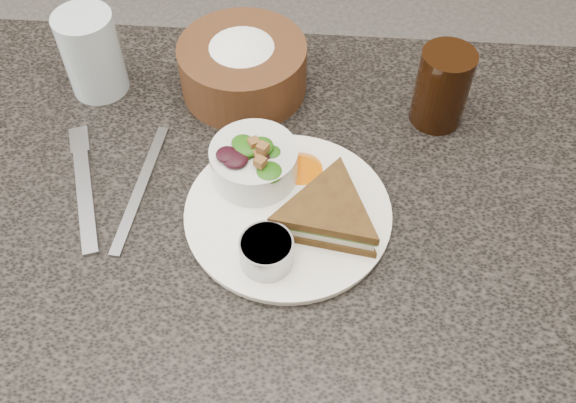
# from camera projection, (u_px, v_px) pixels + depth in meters

# --- Properties ---
(dining_table) EXTENTS (1.00, 0.70, 0.75)m
(dining_table) POSITION_uv_depth(u_px,v_px,m) (258.00, 332.00, 1.12)
(dining_table) COLOR black
(dining_table) RESTS_ON floor
(dinner_plate) EXTENTS (0.26, 0.26, 0.01)m
(dinner_plate) POSITION_uv_depth(u_px,v_px,m) (288.00, 213.00, 0.81)
(dinner_plate) COLOR white
(dinner_plate) RESTS_ON dining_table
(sandwich) EXTENTS (0.17, 0.17, 0.04)m
(sandwich) POSITION_uv_depth(u_px,v_px,m) (328.00, 214.00, 0.78)
(sandwich) COLOR #4A3213
(sandwich) RESTS_ON dinner_plate
(salad_bowl) EXTENTS (0.15, 0.15, 0.07)m
(salad_bowl) POSITION_uv_depth(u_px,v_px,m) (254.00, 158.00, 0.82)
(salad_bowl) COLOR silver
(salad_bowl) RESTS_ON dinner_plate
(dressing_ramekin) EXTENTS (0.07, 0.07, 0.04)m
(dressing_ramekin) POSITION_uv_depth(u_px,v_px,m) (267.00, 252.00, 0.74)
(dressing_ramekin) COLOR gray
(dressing_ramekin) RESTS_ON dinner_plate
(orange_wedge) EXTENTS (0.08, 0.08, 0.03)m
(orange_wedge) POSITION_uv_depth(u_px,v_px,m) (301.00, 163.00, 0.84)
(orange_wedge) COLOR #F26800
(orange_wedge) RESTS_ON dinner_plate
(fork) EXTENTS (0.08, 0.19, 0.01)m
(fork) POSITION_uv_depth(u_px,v_px,m) (85.00, 193.00, 0.83)
(fork) COLOR #989BA2
(fork) RESTS_ON dining_table
(knife) EXTENTS (0.03, 0.22, 0.00)m
(knife) POSITION_uv_depth(u_px,v_px,m) (141.00, 187.00, 0.84)
(knife) COLOR gray
(knife) RESTS_ON dining_table
(bread_basket) EXTENTS (0.24, 0.24, 0.10)m
(bread_basket) POSITION_uv_depth(u_px,v_px,m) (243.00, 60.00, 0.92)
(bread_basket) COLOR #533018
(bread_basket) RESTS_ON dining_table
(cola_glass) EXTENTS (0.09, 0.09, 0.13)m
(cola_glass) POSITION_uv_depth(u_px,v_px,m) (443.00, 84.00, 0.87)
(cola_glass) COLOR black
(cola_glass) RESTS_ON dining_table
(water_glass) EXTENTS (0.09, 0.09, 0.13)m
(water_glass) POSITION_uv_depth(u_px,v_px,m) (92.00, 54.00, 0.91)
(water_glass) COLOR #ACBEC6
(water_glass) RESTS_ON dining_table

